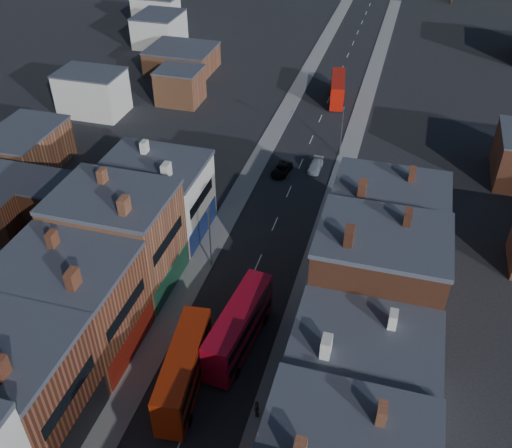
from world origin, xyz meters
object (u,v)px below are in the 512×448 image
Objects in this scene: bus_0 at (184,369)px; car_2 at (282,169)px; ped_3 at (257,409)px; car_3 at (316,166)px; bus_2 at (338,89)px; bus_1 at (239,326)px.

bus_0 is 2.51× the size of car_2.
car_2 is (-0.58, 39.88, -2.03)m from bus_0.
ped_3 is (7.81, -41.01, 0.46)m from car_2.
car_3 is (4.63, 2.41, -0.02)m from car_2.
bus_0 is 7.48m from ped_3.
bus_2 is at bearing -5.06° from ped_3.
car_3 is at bearing 33.77° from car_2.
bus_0 is at bearing -110.98° from bus_1.
bus_1 reaches higher than car_3.
car_3 is at bearing -95.84° from bus_2.
bus_2 is 68.54m from ped_3.
car_2 is at bearing -150.83° from car_3.
bus_2 is at bearing 96.14° from bus_1.
bus_2 is at bearing 93.80° from car_3.
bus_0 is 7.21m from bus_1.
bus_1 reaches higher than car_2.
car_3 is 2.19× the size of ped_3.
bus_0 is 42.54m from car_3.
car_3 is (0.78, 35.87, -2.10)m from bus_1.
bus_0 is 5.93× the size of ped_3.
ped_3 is at bearing -15.75° from bus_0.
bus_1 is at bearing -89.59° from car_3.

